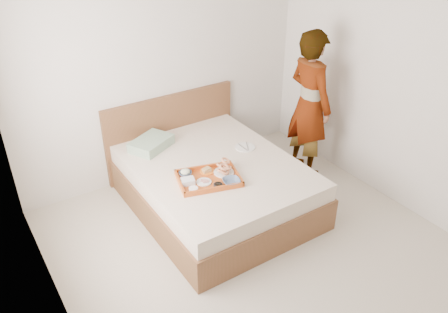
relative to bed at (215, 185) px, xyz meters
name	(u,v)px	position (x,y,z in m)	size (l,w,h in m)	color
ground	(269,260)	(-0.03, -1.00, -0.27)	(3.50, 4.00, 0.01)	beige
wall_back	(163,66)	(-0.03, 1.00, 1.04)	(3.50, 0.01, 2.60)	silver
wall_left	(51,211)	(-1.78, -1.00, 1.04)	(0.01, 4.00, 2.60)	silver
wall_right	(419,90)	(1.72, -1.00, 1.04)	(0.01, 4.00, 2.60)	silver
bed	(215,185)	(0.00, 0.00, 0.00)	(1.65, 2.00, 0.53)	brown
headboard	(171,132)	(0.00, 0.97, 0.21)	(1.65, 0.06, 0.95)	brown
pillow	(151,143)	(-0.40, 0.66, 0.32)	(0.45, 0.31, 0.11)	#8FB18D
tray	(209,178)	(-0.22, -0.23, 0.29)	(0.59, 0.43, 0.05)	#B84D0F
prawn_plate	(224,172)	(-0.03, -0.22, 0.29)	(0.20, 0.20, 0.01)	white
navy_bowl_big	(231,181)	(-0.07, -0.41, 0.30)	(0.17, 0.17, 0.04)	#182A4B
sauce_dish	(218,185)	(-0.21, -0.40, 0.30)	(0.09, 0.09, 0.03)	black
meat_plate	(204,182)	(-0.28, -0.26, 0.29)	(0.15, 0.15, 0.01)	white
bread_plate	(207,171)	(-0.16, -0.11, 0.29)	(0.14, 0.14, 0.01)	orange
salad_bowl	(185,174)	(-0.37, -0.05, 0.30)	(0.13, 0.13, 0.04)	#182A4B
plastic_tub	(188,181)	(-0.42, -0.19, 0.31)	(0.12, 0.10, 0.05)	silver
cheese_round	(193,189)	(-0.44, -0.32, 0.30)	(0.09, 0.09, 0.03)	white
dinner_plate	(245,147)	(0.46, 0.11, 0.27)	(0.22, 0.22, 0.01)	white
person	(309,105)	(1.30, 0.04, 0.60)	(0.63, 0.41, 1.73)	white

